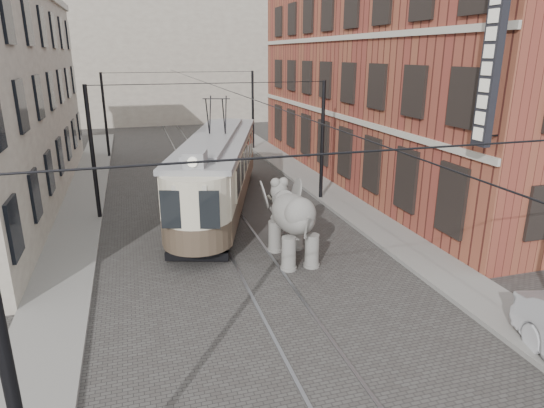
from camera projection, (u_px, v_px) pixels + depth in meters
name	position (u px, v px, depth m)	size (l,w,h in m)	color
ground	(251.00, 257.00, 17.56)	(120.00, 120.00, 0.00)	#3E3C39
tram_rails	(251.00, 257.00, 17.56)	(1.54, 80.00, 0.02)	slate
sidewalk_right	(395.00, 238.00, 19.16)	(2.00, 60.00, 0.15)	slate
sidewalk_left	(63.00, 278.00, 15.77)	(2.00, 60.00, 0.15)	slate
brick_building	(398.00, 76.00, 26.94)	(8.00, 26.00, 12.00)	brown
distant_block	(162.00, 56.00, 51.96)	(28.00, 10.00, 14.00)	gray
catenary	(219.00, 152.00, 21.16)	(11.00, 30.20, 6.00)	black
tram	(218.00, 154.00, 22.48)	(2.75, 13.33, 5.29)	beige
elephant	(293.00, 224.00, 17.04)	(2.41, 4.38, 2.68)	#605E59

